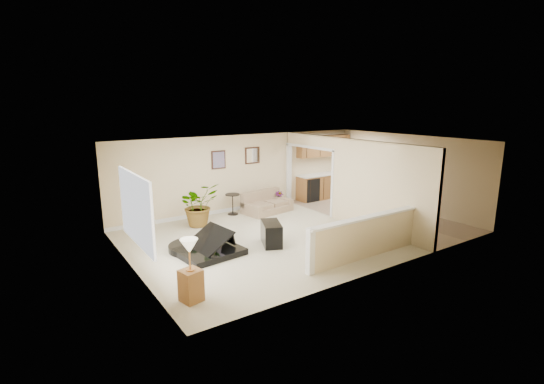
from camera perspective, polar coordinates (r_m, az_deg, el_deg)
floor at (r=11.00m, az=3.96°, el=-5.82°), size 9.00×9.00×0.00m
back_wall at (r=13.12m, az=-4.01°, el=2.85°), size 9.00×0.04×2.50m
front_wall at (r=8.58m, az=16.47°, el=-2.97°), size 9.00×0.04×2.50m
left_wall at (r=8.73m, az=-19.98°, el=-2.95°), size 0.04×6.00×2.50m
right_wall at (r=13.86m, az=18.94°, el=2.72°), size 0.04×6.00×2.50m
ceiling at (r=10.48m, az=4.17°, el=7.25°), size 9.00×6.00×0.04m
kitchen_vinyl at (r=13.09m, az=14.94°, el=-3.17°), size 2.70×6.00×0.01m
interior_partition at (r=12.03m, az=10.10°, el=1.62°), size 0.18×5.99×2.50m
pony_half_wall at (r=9.28m, az=13.17°, el=-6.32°), size 3.42×0.22×1.00m
left_window at (r=8.21m, az=-19.12°, el=-2.40°), size 0.05×2.15×1.45m
wall_art_left at (r=12.58m, az=-7.75°, el=4.64°), size 0.48×0.04×0.58m
wall_mirror at (r=13.16m, az=-2.85°, el=5.32°), size 0.55×0.04×0.55m
kitchen_cabinets at (r=14.81m, az=7.30°, el=2.42°), size 2.36×0.65×2.33m
piano at (r=9.45m, az=-9.65°, el=-5.60°), size 1.74×1.80×1.32m
piano_bench at (r=9.97m, az=-0.10°, el=-6.04°), size 0.75×0.96×0.57m
loveseat at (r=12.90m, az=-0.79°, el=-1.42°), size 1.70×1.13×0.90m
accent_table at (r=12.64m, az=-5.72°, el=-1.36°), size 0.46×0.46×0.67m
palm_plant at (r=11.60m, az=-10.59°, el=-1.85°), size 1.23×1.10×1.25m
small_plant at (r=13.45m, az=1.00°, el=-1.25°), size 0.34×0.34×0.58m
lamp_stand at (r=7.32m, az=-11.72°, el=-11.71°), size 0.42×0.42×1.18m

